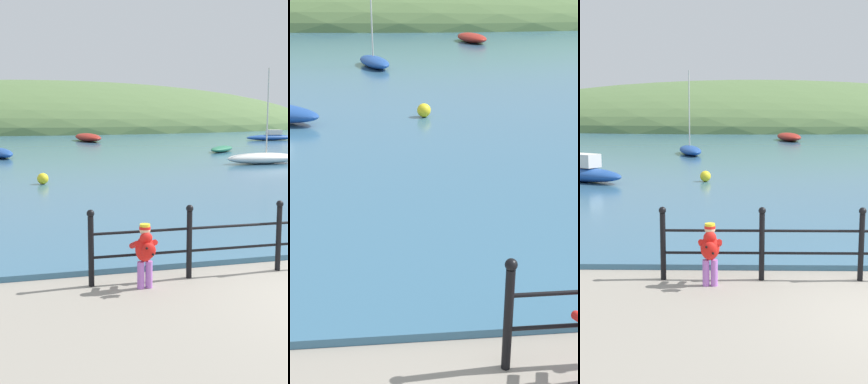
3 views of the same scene
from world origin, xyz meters
The scene contains 5 objects.
water centered at (0.00, 32.00, 0.05)m, with size 80.00×60.00×0.10m, color #386684.
far_hillside centered at (0.00, 71.01, 0.00)m, with size 83.77×46.07×13.38m.
boat_white_sailboat centered at (-5.16, 24.02, 0.38)m, with size 2.02×4.05×4.81m.
boat_red_dinghy centered at (1.93, 37.62, 0.43)m, with size 2.24×5.33×0.65m.
mooring_buoy centered at (-3.67, 12.54, 0.30)m, with size 0.40×0.40×0.40m, color yellow.
Camera 2 is at (-4.91, -2.76, 3.48)m, focal length 50.00 mm.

